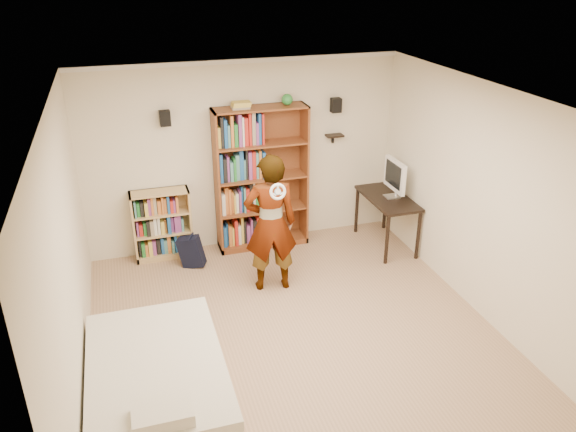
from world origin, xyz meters
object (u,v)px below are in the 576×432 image
(daybed, at_px, (157,377))
(person, at_px, (271,224))
(computer_desk, at_px, (386,221))
(tall_bookshelf, at_px, (262,179))
(low_bookshelf, at_px, (162,225))

(daybed, xyz_separation_m, person, (1.60, 1.69, 0.61))
(computer_desk, relative_size, daybed, 0.57)
(computer_desk, height_order, daybed, computer_desk)
(tall_bookshelf, relative_size, daybed, 1.05)
(computer_desk, distance_m, person, 2.10)
(tall_bookshelf, xyz_separation_m, person, (-0.20, -1.19, -0.13))
(tall_bookshelf, relative_size, person, 1.15)
(computer_desk, xyz_separation_m, daybed, (-3.54, -2.32, -0.09))
(tall_bookshelf, distance_m, person, 1.21)
(computer_desk, xyz_separation_m, person, (-1.93, -0.63, 0.52))
(low_bookshelf, distance_m, computer_desk, 3.24)
(tall_bookshelf, bearing_deg, low_bookshelf, 178.40)
(tall_bookshelf, height_order, computer_desk, tall_bookshelf)
(tall_bookshelf, height_order, person, tall_bookshelf)
(computer_desk, relative_size, person, 0.62)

